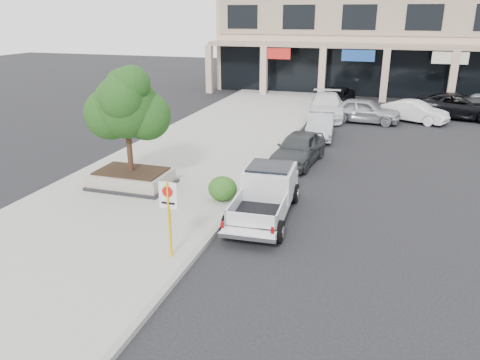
# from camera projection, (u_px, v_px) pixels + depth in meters

# --- Properties ---
(ground) EXTENTS (120.00, 120.00, 0.00)m
(ground) POSITION_uv_depth(u_px,v_px,m) (257.00, 245.00, 14.57)
(ground) COLOR black
(ground) RESTS_ON ground
(sidewalk) EXTENTS (8.00, 52.00, 0.15)m
(sidewalk) POSITION_uv_depth(u_px,v_px,m) (177.00, 168.00, 21.49)
(sidewalk) COLOR gray
(sidewalk) RESTS_ON ground
(curb) EXTENTS (0.20, 52.00, 0.15)m
(curb) POSITION_uv_depth(u_px,v_px,m) (260.00, 177.00, 20.37)
(curb) COLOR gray
(curb) RESTS_ON ground
(strip_mall) EXTENTS (40.55, 12.43, 9.50)m
(strip_mall) POSITION_uv_depth(u_px,v_px,m) (449.00, 38.00, 41.14)
(strip_mall) COLOR tan
(strip_mall) RESTS_ON ground
(planter) EXTENTS (3.20, 2.20, 0.68)m
(planter) POSITION_uv_depth(u_px,v_px,m) (132.00, 178.00, 18.99)
(planter) COLOR black
(planter) RESTS_ON sidewalk
(planter_tree) EXTENTS (2.90, 2.55, 4.00)m
(planter_tree) POSITION_uv_depth(u_px,v_px,m) (131.00, 106.00, 18.10)
(planter_tree) COLOR black
(planter_tree) RESTS_ON planter
(no_parking_sign) EXTENTS (0.55, 0.09, 2.30)m
(no_parking_sign) POSITION_uv_depth(u_px,v_px,m) (169.00, 209.00, 13.10)
(no_parking_sign) COLOR #E0B10B
(no_parking_sign) RESTS_ON sidewalk
(hedge) EXTENTS (1.10, 0.99, 0.93)m
(hedge) POSITION_uv_depth(u_px,v_px,m) (223.00, 189.00, 17.50)
(hedge) COLOR #1F4714
(hedge) RESTS_ON sidewalk
(pickup_truck) EXTENTS (2.21, 5.32, 1.64)m
(pickup_truck) POSITION_uv_depth(u_px,v_px,m) (264.00, 196.00, 16.26)
(pickup_truck) COLOR silver
(pickup_truck) RESTS_ON ground
(curb_car_a) EXTENTS (2.28, 4.59, 1.50)m
(curb_car_a) POSITION_uv_depth(u_px,v_px,m) (299.00, 148.00, 22.22)
(curb_car_a) COLOR #303335
(curb_car_a) RESTS_ON ground
(curb_car_b) EXTENTS (1.79, 4.25, 1.37)m
(curb_car_b) POSITION_uv_depth(u_px,v_px,m) (320.00, 126.00, 26.88)
(curb_car_b) COLOR #A1A4A9
(curb_car_b) RESTS_ON ground
(curb_car_c) EXTENTS (2.93, 5.89, 1.64)m
(curb_car_c) POSITION_uv_depth(u_px,v_px,m) (326.00, 106.00, 31.82)
(curb_car_c) COLOR silver
(curb_car_c) RESTS_ON ground
(curb_car_d) EXTENTS (2.93, 5.30, 1.40)m
(curb_car_d) POSITION_uv_depth(u_px,v_px,m) (335.00, 97.00, 36.12)
(curb_car_d) COLOR black
(curb_car_d) RESTS_ON ground
(lot_car_a) EXTENTS (4.78, 2.21, 1.58)m
(lot_car_a) POSITION_uv_depth(u_px,v_px,m) (364.00, 111.00, 30.58)
(lot_car_a) COLOR #9C9EA4
(lot_car_a) RESTS_ON ground
(lot_car_b) EXTENTS (4.45, 3.08, 1.39)m
(lot_car_b) POSITION_uv_depth(u_px,v_px,m) (414.00, 112.00, 30.74)
(lot_car_b) COLOR silver
(lot_car_b) RESTS_ON ground
(lot_car_d) EXTENTS (6.40, 3.87, 1.66)m
(lot_car_d) POSITION_uv_depth(u_px,v_px,m) (459.00, 106.00, 31.78)
(lot_car_d) COLOR black
(lot_car_d) RESTS_ON ground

